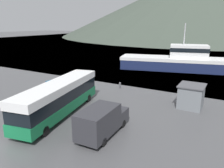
{
  "coord_description": "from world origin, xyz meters",
  "views": [
    {
      "loc": [
        15.24,
        -7.65,
        9.05
      ],
      "look_at": [
        2.8,
        14.29,
        2.0
      ],
      "focal_mm": 35.0,
      "sensor_mm": 36.0,
      "label": 1
    }
  ],
  "objects_px": {
    "tour_bus": "(60,97)",
    "storage_bin": "(52,86)",
    "delivery_van": "(102,120)",
    "fishing_boat": "(179,60)",
    "dock_kiosk": "(191,96)"
  },
  "relations": [
    {
      "from": "dock_kiosk",
      "to": "storage_bin",
      "type": "bearing_deg",
      "value": -169.57
    },
    {
      "from": "tour_bus",
      "to": "delivery_van",
      "type": "distance_m",
      "value": 6.17
    },
    {
      "from": "storage_bin",
      "to": "dock_kiosk",
      "type": "xyz_separation_m",
      "value": [
        17.57,
        3.23,
        0.56
      ]
    },
    {
      "from": "tour_bus",
      "to": "delivery_van",
      "type": "relative_size",
      "value": 2.17
    },
    {
      "from": "dock_kiosk",
      "to": "delivery_van",
      "type": "bearing_deg",
      "value": -117.31
    },
    {
      "from": "tour_bus",
      "to": "dock_kiosk",
      "type": "relative_size",
      "value": 4.3
    },
    {
      "from": "tour_bus",
      "to": "delivery_van",
      "type": "bearing_deg",
      "value": -25.7
    },
    {
      "from": "delivery_van",
      "to": "fishing_boat",
      "type": "height_order",
      "value": "fishing_boat"
    },
    {
      "from": "tour_bus",
      "to": "dock_kiosk",
      "type": "distance_m",
      "value": 14.13
    },
    {
      "from": "tour_bus",
      "to": "storage_bin",
      "type": "relative_size",
      "value": 8.72
    },
    {
      "from": "fishing_boat",
      "to": "storage_bin",
      "type": "distance_m",
      "value": 25.72
    },
    {
      "from": "delivery_van",
      "to": "storage_bin",
      "type": "relative_size",
      "value": 4.02
    },
    {
      "from": "fishing_boat",
      "to": "dock_kiosk",
      "type": "height_order",
      "value": "fishing_boat"
    },
    {
      "from": "tour_bus",
      "to": "storage_bin",
      "type": "distance_m",
      "value": 8.43
    },
    {
      "from": "fishing_boat",
      "to": "tour_bus",
      "type": "bearing_deg",
      "value": 155.84
    }
  ]
}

